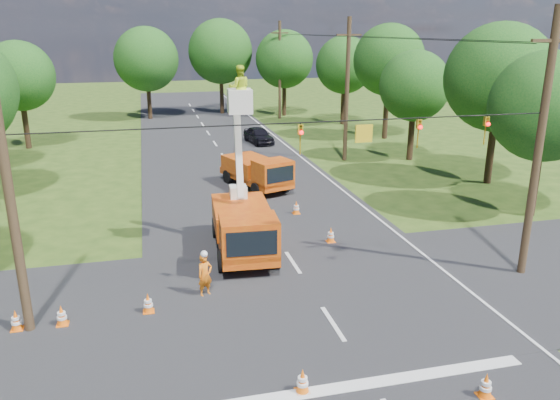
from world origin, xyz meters
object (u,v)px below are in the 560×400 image
object	(u,v)px
traffic_cone_6	(16,320)
tree_left_f	(19,76)
traffic_cone_1	(486,386)
pole_right_near	(539,145)
pole_right_mid	(347,89)
traffic_cone_4	(148,303)
tree_far_b	(220,52)
tree_far_c	(284,59)
ground_worker	(205,275)
tree_right_c	(415,86)
second_truck	(257,171)
distant_car	(259,135)
tree_right_e	(344,65)
pole_left	(9,195)
traffic_cone_7	(292,178)
traffic_cone_3	(296,208)
tree_far_a	(146,59)
pole_right_far	(280,70)
traffic_cone_0	(302,381)
tree_right_a	(545,107)
bucket_truck	(243,216)
traffic_cone_5	(62,316)
tree_right_b	(499,78)
traffic_cone_2	(331,235)

from	to	relation	value
traffic_cone_6	tree_left_f	distance (m)	30.79
traffic_cone_1	pole_right_near	xyz separation A→B (m)	(5.86, 6.41, 4.75)
pole_right_mid	traffic_cone_4	bearing A→B (deg)	-125.90
tree_far_b	tree_far_c	bearing A→B (deg)	-24.78
ground_worker	tree_right_c	world-z (taller)	tree_right_c
second_truck	distant_car	bearing A→B (deg)	59.14
distant_car	tree_right_e	distance (m)	13.67
pole_left	second_truck	bearing A→B (deg)	53.97
traffic_cone_7	tree_far_b	distance (m)	31.05
second_truck	ground_worker	world-z (taller)	second_truck
distant_car	tree_right_c	size ratio (longest dim) A/B	0.51
traffic_cone_3	tree_far_a	distance (m)	35.17
pole_right_mid	pole_right_far	size ratio (longest dim) A/B	1.00
tree_left_f	traffic_cone_0	bearing A→B (deg)	-69.85
traffic_cone_6	tree_right_a	distance (m)	24.68
bucket_truck	tree_right_e	xyz separation A→B (m)	(15.54, 30.41, 4.14)
tree_left_f	tree_far_b	bearing A→B (deg)	40.12
ground_worker	traffic_cone_5	world-z (taller)	ground_worker
bucket_truck	tree_right_a	xyz separation A→B (m)	(15.24, 1.41, 3.90)
second_truck	tree_right_b	bearing A→B (deg)	-27.63
bucket_truck	tree_far_c	xyz separation A→B (m)	(11.24, 37.41, 4.40)
traffic_cone_2	pole_right_far	size ratio (longest dim) A/B	0.07
tree_left_f	tree_right_c	bearing A→B (deg)	-21.45
pole_right_near	tree_right_e	world-z (taller)	pole_right_near
traffic_cone_1	traffic_cone_5	world-z (taller)	same
traffic_cone_3	tree_right_a	bearing A→B (deg)	-14.33
traffic_cone_7	tree_far_a	size ratio (longest dim) A/B	0.07
tree_far_b	traffic_cone_3	bearing A→B (deg)	-91.93
bucket_truck	traffic_cone_2	world-z (taller)	bucket_truck
tree_far_b	tree_left_f	bearing A→B (deg)	-139.88
traffic_cone_7	tree_far_b	bearing A→B (deg)	90.08
traffic_cone_5	traffic_cone_0	bearing A→B (deg)	-37.95
tree_right_a	pole_left	bearing A→B (deg)	-165.38
traffic_cone_7	tree_right_e	xyz separation A→B (m)	(10.76, 20.37, 5.45)
pole_left	traffic_cone_5	bearing A→B (deg)	2.86
traffic_cone_3	traffic_cone_6	size ratio (longest dim) A/B	1.00
tree_right_a	tree_far_c	size ratio (longest dim) A/B	0.90
tree_right_c	pole_left	bearing A→B (deg)	-140.07
tree_right_b	tree_far_a	distance (m)	36.89
traffic_cone_4	tree_right_c	distance (m)	27.16
traffic_cone_0	pole_left	world-z (taller)	pole_left
tree_right_e	traffic_cone_1	bearing A→B (deg)	-105.08
traffic_cone_4	pole_right_far	distance (m)	42.52
tree_right_b	tree_right_c	distance (m)	7.31
traffic_cone_4	tree_far_c	world-z (taller)	tree_far_c
tree_right_a	tree_far_a	size ratio (longest dim) A/B	0.87
second_truck	tree_far_b	xyz separation A→B (m)	(2.20, 30.84, 5.73)
traffic_cone_0	traffic_cone_1	xyz separation A→B (m)	(4.56, -1.31, 0.00)
tree_left_f	tree_far_c	distance (m)	27.10
pole_right_mid	tree_far_c	bearing A→B (deg)	87.40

